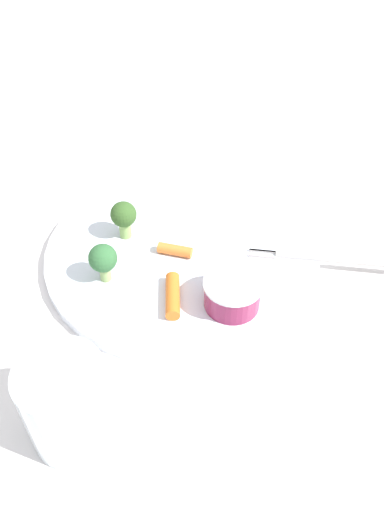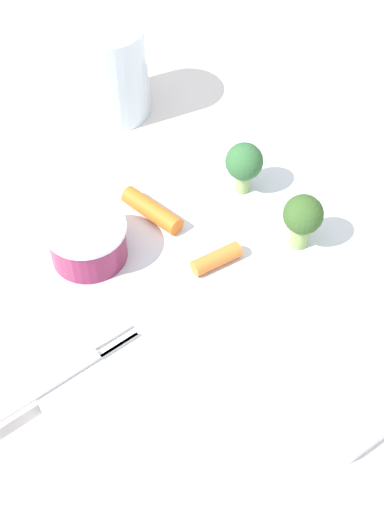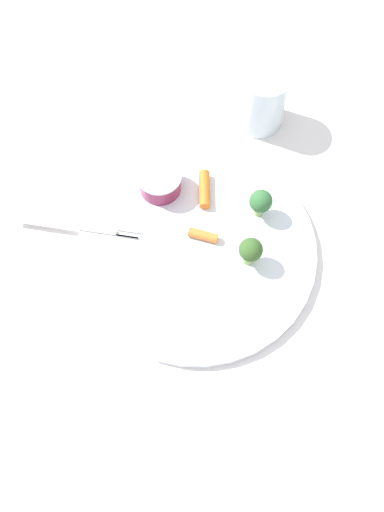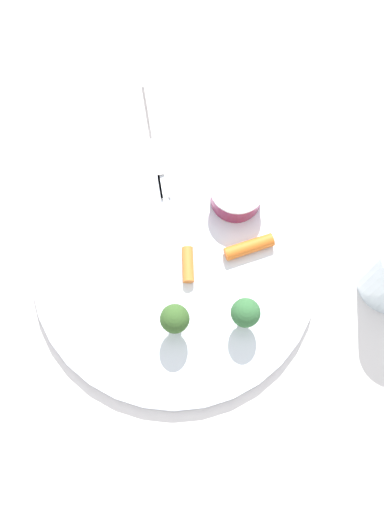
{
  "view_description": "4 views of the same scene",
  "coord_description": "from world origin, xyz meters",
  "px_view_note": "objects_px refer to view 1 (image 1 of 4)",
  "views": [
    {
      "loc": [
        -0.05,
        0.4,
        0.38
      ],
      "look_at": [
        -0.01,
        0.02,
        0.02
      ],
      "focal_mm": 35.41,
      "sensor_mm": 36.0,
      "label": 1
    },
    {
      "loc": [
        -0.2,
        -0.21,
        0.38
      ],
      "look_at": [
        -0.01,
        0.02,
        0.03
      ],
      "focal_mm": 47.92,
      "sensor_mm": 36.0,
      "label": 2
    },
    {
      "loc": [
        0.03,
        -0.25,
        0.55
      ],
      "look_at": [
        -0.0,
        -0.02,
        0.02
      ],
      "focal_mm": 34.0,
      "sensor_mm": 36.0,
      "label": 3
    },
    {
      "loc": [
        0.18,
        -0.02,
        0.57
      ],
      "look_at": [
        0.0,
        0.02,
        0.03
      ],
      "focal_mm": 39.8,
      "sensor_mm": 36.0,
      "label": 4
    }
  ],
  "objects_px": {
    "carrot_stick_1": "(170,295)",
    "drinking_glass": "(67,404)",
    "sauce_cup": "(232,293)",
    "fork": "(323,259)",
    "broccoli_floret_0": "(124,216)",
    "broccoli_floret_1": "(103,259)",
    "plate": "(182,251)",
    "carrot_stick_0": "(175,250)"
  },
  "relations": [
    {
      "from": "carrot_stick_1",
      "to": "fork",
      "type": "height_order",
      "value": "carrot_stick_1"
    },
    {
      "from": "plate",
      "to": "sauce_cup",
      "type": "height_order",
      "value": "sauce_cup"
    },
    {
      "from": "carrot_stick_1",
      "to": "drinking_glass",
      "type": "bearing_deg",
      "value": 66.78
    },
    {
      "from": "sauce_cup",
      "to": "carrot_stick_1",
      "type": "bearing_deg",
      "value": 1.2
    },
    {
      "from": "sauce_cup",
      "to": "broccoli_floret_0",
      "type": "height_order",
      "value": "broccoli_floret_0"
    },
    {
      "from": "broccoli_floret_1",
      "to": "carrot_stick_0",
      "type": "relative_size",
      "value": 1.19
    },
    {
      "from": "sauce_cup",
      "to": "broccoli_floret_0",
      "type": "distance_m",
      "value": 0.15
    },
    {
      "from": "sauce_cup",
      "to": "carrot_stick_1",
      "type": "xyz_separation_m",
      "value": [
        0.06,
        0.0,
        -0.01
      ]
    },
    {
      "from": "drinking_glass",
      "to": "fork",
      "type": "bearing_deg",
      "value": -135.49
    },
    {
      "from": "sauce_cup",
      "to": "carrot_stick_0",
      "type": "relative_size",
      "value": 1.54
    },
    {
      "from": "carrot_stick_0",
      "to": "carrot_stick_1",
      "type": "height_order",
      "value": "carrot_stick_1"
    },
    {
      "from": "carrot_stick_1",
      "to": "fork",
      "type": "distance_m",
      "value": 0.17
    },
    {
      "from": "carrot_stick_0",
      "to": "broccoli_floret_0",
      "type": "bearing_deg",
      "value": -22.3
    },
    {
      "from": "sauce_cup",
      "to": "carrot_stick_0",
      "type": "height_order",
      "value": "sauce_cup"
    },
    {
      "from": "broccoli_floret_1",
      "to": "carrot_stick_0",
      "type": "height_order",
      "value": "broccoli_floret_1"
    },
    {
      "from": "broccoli_floret_0",
      "to": "broccoli_floret_1",
      "type": "xyz_separation_m",
      "value": [
        0.01,
        0.07,
        -0.0
      ]
    },
    {
      "from": "carrot_stick_1",
      "to": "plate",
      "type": "bearing_deg",
      "value": -92.14
    },
    {
      "from": "carrot_stick_0",
      "to": "fork",
      "type": "distance_m",
      "value": 0.16
    },
    {
      "from": "plate",
      "to": "fork",
      "type": "bearing_deg",
      "value": 178.07
    },
    {
      "from": "sauce_cup",
      "to": "broccoli_floret_0",
      "type": "bearing_deg",
      "value": -35.94
    },
    {
      "from": "sauce_cup",
      "to": "drinking_glass",
      "type": "xyz_separation_m",
      "value": [
        0.12,
        0.14,
        0.01
      ]
    },
    {
      "from": "broccoli_floret_1",
      "to": "carrot_stick_0",
      "type": "distance_m",
      "value": 0.08
    },
    {
      "from": "broccoli_floret_1",
      "to": "fork",
      "type": "relative_size",
      "value": 0.27
    },
    {
      "from": "plate",
      "to": "broccoli_floret_0",
      "type": "xyz_separation_m",
      "value": [
        0.06,
        -0.01,
        0.03
      ]
    },
    {
      "from": "sauce_cup",
      "to": "drinking_glass",
      "type": "height_order",
      "value": "drinking_glass"
    },
    {
      "from": "broccoli_floret_0",
      "to": "broccoli_floret_1",
      "type": "relative_size",
      "value": 1.03
    },
    {
      "from": "sauce_cup",
      "to": "drinking_glass",
      "type": "distance_m",
      "value": 0.18
    },
    {
      "from": "carrot_stick_0",
      "to": "fork",
      "type": "relative_size",
      "value": 0.22
    },
    {
      "from": "drinking_glass",
      "to": "plate",
      "type": "bearing_deg",
      "value": -106.01
    },
    {
      "from": "sauce_cup",
      "to": "fork",
      "type": "bearing_deg",
      "value": -142.77
    },
    {
      "from": "broccoli_floret_1",
      "to": "broccoli_floret_0",
      "type": "bearing_deg",
      "value": -95.97
    },
    {
      "from": "sauce_cup",
      "to": "fork",
      "type": "distance_m",
      "value": 0.12
    },
    {
      "from": "broccoli_floret_1",
      "to": "drinking_glass",
      "type": "bearing_deg",
      "value": 93.6
    },
    {
      "from": "carrot_stick_0",
      "to": "drinking_glass",
      "type": "xyz_separation_m",
      "value": [
        0.05,
        0.2,
        0.02
      ]
    },
    {
      "from": "sauce_cup",
      "to": "broccoli_floret_1",
      "type": "distance_m",
      "value": 0.13
    },
    {
      "from": "sauce_cup",
      "to": "broccoli_floret_1",
      "type": "xyz_separation_m",
      "value": [
        0.13,
        -0.02,
        0.01
      ]
    },
    {
      "from": "broccoli_floret_0",
      "to": "carrot_stick_1",
      "type": "bearing_deg",
      "value": 124.5
    },
    {
      "from": "drinking_glass",
      "to": "broccoli_floret_1",
      "type": "bearing_deg",
      "value": -86.4
    },
    {
      "from": "broccoli_floret_1",
      "to": "drinking_glass",
      "type": "relative_size",
      "value": 0.52
    },
    {
      "from": "carrot_stick_1",
      "to": "broccoli_floret_0",
      "type": "bearing_deg",
      "value": -55.5
    },
    {
      "from": "sauce_cup",
      "to": "broccoli_floret_1",
      "type": "bearing_deg",
      "value": -9.2
    },
    {
      "from": "broccoli_floret_0",
      "to": "fork",
      "type": "bearing_deg",
      "value": 175.56
    }
  ]
}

